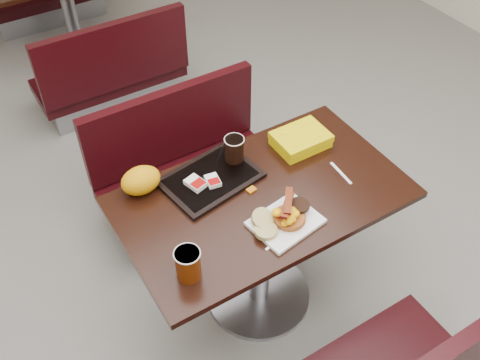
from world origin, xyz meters
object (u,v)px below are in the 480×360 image
bench_far_s (106,60)px  fork (273,244)px  pancake_stack (289,217)px  tray (210,179)px  coffee_cup_far (234,149)px  hashbrown_sleeve_right (213,181)px  table_near (260,251)px  paper_bag (141,180)px  bench_near_n (190,165)px  coffee_cup_near (188,264)px  clamshell (301,140)px  table_far (70,15)px  platter (285,222)px  hashbrown_sleeve_left (196,183)px  knife (341,173)px

bench_far_s → fork: bearing=-92.9°
pancake_stack → tray: size_ratio=0.33×
tray → coffee_cup_far: bearing=7.9°
hashbrown_sleeve_right → coffee_cup_far: bearing=35.9°
table_near → paper_bag: 0.66m
bench_near_n → hashbrown_sleeve_right: size_ratio=13.62×
coffee_cup_near → fork: (0.34, -0.04, -0.06)m
coffee_cup_near → clamshell: size_ratio=0.54×
table_near → coffee_cup_near: 0.66m
table_far → platter: platter is taller
pancake_stack → hashbrown_sleeve_left: (-0.23, 0.36, 0.00)m
hashbrown_sleeve_right → knife: bearing=-15.0°
hashbrown_sleeve_right → paper_bag: paper_bag is taller
hashbrown_sleeve_right → coffee_cup_far: size_ratio=0.65×
bench_far_s → hashbrown_sleeve_left: (-0.22, -1.72, 0.42)m
pancake_stack → coffee_cup_far: (-0.00, 0.41, 0.05)m
coffee_cup_near → hashbrown_sleeve_right: size_ratio=1.75×
table_far → tray: (-0.14, -2.41, 0.38)m
pancake_stack → knife: pancake_stack is taller
knife → clamshell: 0.25m
table_far → coffee_cup_near: bearing=-99.1°
coffee_cup_near → hashbrown_sleeve_left: 0.44m
bench_near_n → tray: 0.66m
table_far → pancake_stack: size_ratio=9.08×
pancake_stack → paper_bag: paper_bag is taller
bench_far_s → pancake_stack: 2.12m
pancake_stack → bench_near_n: bearing=90.6°
bench_near_n → table_far: 1.90m
pancake_stack → knife: (0.35, 0.11, -0.03)m
fork → knife: size_ratio=0.77×
pancake_stack → coffee_cup_near: bearing=-177.7°
coffee_cup_near → bench_far_s: bearing=77.9°
bench_near_n → clamshell: clamshell is taller
bench_near_n → hashbrown_sleeve_left: (-0.22, -0.52, 0.42)m
platter → coffee_cup_near: coffee_cup_near is taller
table_far → clamshell: (0.32, -2.43, 0.41)m
pancake_stack → hashbrown_sleeve_right: bearing=115.1°
hashbrown_sleeve_left → coffee_cup_far: coffee_cup_far is taller
table_near → hashbrown_sleeve_right: size_ratio=16.34×
bench_near_n → table_far: size_ratio=0.83×
hashbrown_sleeve_left → platter: bearing=-75.0°
hashbrown_sleeve_left → clamshell: clamshell is taller
tray → hashbrown_sleeve_left: 0.08m
table_near → clamshell: (0.32, 0.17, 0.41)m
tray → paper_bag: paper_bag is taller
table_far → paper_bag: (-0.41, -2.31, 0.43)m
clamshell → pancake_stack: bearing=-131.3°
table_far → hashbrown_sleeve_right: 2.48m
tray → hashbrown_sleeve_left: size_ratio=4.68×
fork → hashbrown_sleeve_right: size_ratio=1.57×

